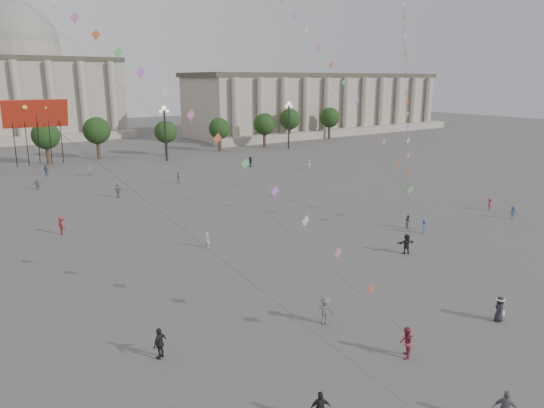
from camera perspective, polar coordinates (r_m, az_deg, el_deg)
ground at (r=33.28m, az=13.30°, el=-13.99°), size 360.00×360.00×0.00m
hall_east at (r=149.25m, az=5.71°, el=11.69°), size 84.00×26.22×17.20m
hall_central at (r=149.83m, az=-27.29°, el=12.42°), size 48.30×34.30×35.50m
tree_row at (r=100.01m, az=-22.26°, el=7.57°), size 137.12×5.12×8.00m
lamp_post_mid_east at (r=96.84m, az=-12.50°, el=9.27°), size 2.00×0.90×10.65m
lamp_post_far_east at (r=111.91m, az=1.99°, el=10.27°), size 2.00×0.90×10.65m
person_crowd_0 at (r=89.45m, az=-25.06°, el=3.62°), size 1.07×0.70×1.70m
person_crowd_3 at (r=46.38m, az=15.54°, el=-4.54°), size 1.83×1.08×1.88m
person_crowd_4 at (r=86.03m, az=-20.75°, el=3.70°), size 1.61×1.49×1.80m
person_crowd_6 at (r=32.60m, az=6.26°, el=-12.38°), size 1.42×1.11×1.94m
person_crowd_7 at (r=84.97m, az=4.31°, el=4.51°), size 1.82×1.03×1.87m
person_crowd_8 at (r=65.01m, az=24.25°, el=-0.03°), size 1.11×1.08×1.53m
person_crowd_9 at (r=89.02m, az=-2.55°, el=4.99°), size 1.54×1.68×1.87m
person_crowd_12 at (r=78.34m, az=-25.87°, el=2.09°), size 1.46×0.66×1.52m
person_crowd_13 at (r=46.62m, az=-7.63°, el=-4.23°), size 0.53×0.65×1.56m
person_crowd_14 at (r=62.18m, az=26.49°, el=-0.87°), size 1.10×1.16×1.58m
person_crowd_16 at (r=69.01m, az=-17.67°, el=1.52°), size 1.19×0.95×1.89m
person_crowd_17 at (r=54.67m, az=-23.49°, el=-2.31°), size 1.00×1.38×1.93m
person_crowd_18 at (r=76.29m, az=-10.96°, el=3.09°), size 0.87×1.11×1.76m
tourist_1 at (r=24.47m, az=5.73°, el=-22.81°), size 1.09×0.84×1.73m
tourist_4 at (r=29.66m, az=-13.05°, el=-15.66°), size 1.19×0.98×1.89m
kite_flyer_0 at (r=29.98m, az=15.50°, el=-15.47°), size 1.17×1.15×1.90m
kite_flyer_1 at (r=52.89m, az=17.48°, el=-2.56°), size 1.10×0.92×1.48m
kite_flyer_2 at (r=54.30m, az=15.72°, el=-1.98°), size 0.86×0.91×1.49m
hat_person at (r=36.15m, az=25.21°, el=-11.07°), size 0.95×0.73×1.73m
dragon_kite at (r=19.88m, az=-25.32°, el=7.24°), size 7.18×5.69×20.62m
kite_train_east at (r=76.93m, az=15.42°, el=16.77°), size 33.90×31.56×57.36m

